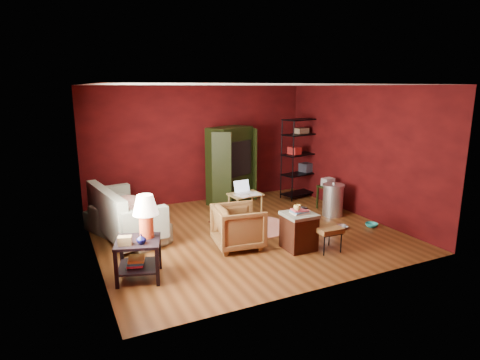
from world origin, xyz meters
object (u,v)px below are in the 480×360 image
at_px(armchair, 238,225).
at_px(side_table, 142,229).
at_px(hamper, 299,230).
at_px(laptop_desk, 245,196).
at_px(wire_shelving, 301,155).
at_px(sofa, 126,218).
at_px(tv_armoire, 231,164).

xyz_separation_m(armchair, side_table, (-1.75, -0.41, 0.33)).
distance_m(hamper, laptop_desk, 1.85).
xyz_separation_m(armchair, wire_shelving, (2.85, 2.33, 0.69)).
relative_size(sofa, wire_shelving, 0.93).
xyz_separation_m(sofa, hamper, (2.60, -1.91, -0.03)).
height_order(side_table, laptop_desk, side_table).
bearing_deg(armchair, laptop_desk, -23.01).
height_order(armchair, side_table, side_table).
bearing_deg(armchair, sofa, 58.36).
xyz_separation_m(sofa, side_table, (-0.06, -1.80, 0.38)).
bearing_deg(wire_shelving, tv_armoire, 159.02).
relative_size(tv_armoire, wire_shelving, 0.92).
height_order(armchair, hamper, armchair).
relative_size(hamper, laptop_desk, 0.90).
bearing_deg(hamper, wire_shelving, 55.81).
height_order(hamper, tv_armoire, tv_armoire).
relative_size(sofa, hamper, 2.52).
bearing_deg(laptop_desk, sofa, 174.17).
relative_size(armchair, hamper, 1.11).
distance_m(tv_armoire, wire_shelving, 1.85).
relative_size(side_table, wire_shelving, 0.62).
height_order(armchair, laptop_desk, laptop_desk).
bearing_deg(tv_armoire, hamper, -117.19).
bearing_deg(wire_shelving, laptop_desk, -166.02).
bearing_deg(wire_shelving, side_table, -161.53).
xyz_separation_m(armchair, hamper, (0.91, -0.53, -0.07)).
xyz_separation_m(sofa, armchair, (1.69, -1.39, 0.05)).
xyz_separation_m(laptop_desk, tv_armoire, (0.26, 1.30, 0.45)).
bearing_deg(side_table, wire_shelving, 30.79).
bearing_deg(hamper, side_table, 177.48).
bearing_deg(side_table, tv_armoire, 47.35).
height_order(armchair, tv_armoire, tv_armoire).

